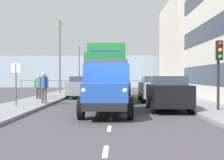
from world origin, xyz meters
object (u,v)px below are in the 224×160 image
(truck_vintage_blue, at_px, (107,88))
(pedestrian_couple_b, at_px, (39,85))
(car_navy_oppositeside_2, at_px, (92,83))
(pedestrian_near_railing, at_px, (43,83))
(car_white_kerbside_1, at_px, (153,88))
(traffic_light_near, at_px, (219,60))
(street_sign, at_px, (16,77))
(car_black_kerbside_near, at_px, (168,93))
(pedestrian_by_lamp, at_px, (44,85))
(lamp_post_far, at_px, (79,63))
(lamp_post_promenade, at_px, (60,50))
(car_teal_oppositeside_1, at_px, (88,85))
(car_grey_oppositeside_0, at_px, (80,87))
(lorry_cargo_green, at_px, (107,71))

(truck_vintage_blue, distance_m, pedestrian_couple_b, 9.14)
(car_navy_oppositeside_2, relative_size, pedestrian_near_railing, 2.57)
(car_white_kerbside_1, bearing_deg, traffic_light_near, 108.53)
(street_sign, bearing_deg, car_black_kerbside_near, 173.77)
(car_navy_oppositeside_2, distance_m, pedestrian_by_lamp, 17.93)
(pedestrian_couple_b, distance_m, lamp_post_far, 19.96)
(pedestrian_near_railing, distance_m, lamp_post_promenade, 5.34)
(car_black_kerbside_near, bearing_deg, pedestrian_couple_b, -36.55)
(car_teal_oppositeside_1, height_order, car_navy_oppositeside_2, same)
(truck_vintage_blue, bearing_deg, car_teal_oppositeside_1, -81.61)
(car_black_kerbside_near, height_order, lamp_post_promenade, lamp_post_promenade)
(pedestrian_near_railing, xyz_separation_m, traffic_light_near, (-10.54, 9.35, 1.25))
(car_navy_oppositeside_2, bearing_deg, pedestrian_near_railing, 76.79)
(truck_vintage_blue, bearing_deg, car_navy_oppositeside_2, -83.55)
(car_grey_oppositeside_0, distance_m, lamp_post_promenade, 5.65)
(car_black_kerbside_near, bearing_deg, pedestrian_near_railing, -45.67)
(car_black_kerbside_near, distance_m, car_grey_oppositeside_0, 10.52)
(truck_vintage_blue, xyz_separation_m, pedestrian_near_railing, (5.38, -10.23, 0.04))
(lorry_cargo_green, xyz_separation_m, lamp_post_promenade, (4.63, -6.62, 2.09))
(pedestrian_near_railing, bearing_deg, lamp_post_promenade, -96.20)
(car_navy_oppositeside_2, xyz_separation_m, street_sign, (2.35, 19.82, 0.79))
(pedestrian_near_railing, height_order, lamp_post_promenade, lamp_post_promenade)
(car_white_kerbside_1, distance_m, lamp_post_promenade, 11.10)
(car_black_kerbside_near, relative_size, pedestrian_by_lamp, 2.14)
(lorry_cargo_green, height_order, street_sign, lorry_cargo_green)
(car_navy_oppositeside_2, relative_size, lamp_post_promenade, 0.68)
(car_black_kerbside_near, distance_m, lamp_post_promenade, 15.48)
(lorry_cargo_green, xyz_separation_m, pedestrian_couple_b, (4.77, 0.41, -0.96))
(truck_vintage_blue, distance_m, car_black_kerbside_near, 3.41)
(lorry_cargo_green, relative_size, lamp_post_promenade, 1.21)
(lamp_post_far, bearing_deg, pedestrian_near_railing, 87.88)
(car_white_kerbside_1, distance_m, pedestrian_near_railing, 8.76)
(lorry_cargo_green, xyz_separation_m, car_black_kerbside_near, (-3.20, 6.32, -1.18))
(car_black_kerbside_near, relative_size, car_grey_oppositeside_0, 0.95)
(car_grey_oppositeside_0, distance_m, street_sign, 8.51)
(truck_vintage_blue, xyz_separation_m, car_grey_oppositeside_0, (2.53, -10.70, -0.28))
(street_sign, bearing_deg, lorry_cargo_green, -130.10)
(car_teal_oppositeside_1, bearing_deg, traffic_light_near, 115.30)
(car_navy_oppositeside_2, bearing_deg, car_teal_oppositeside_1, 90.00)
(car_white_kerbside_1, xyz_separation_m, pedestrian_couple_b, (7.97, -0.11, 0.22))
(pedestrian_near_railing, bearing_deg, car_teal_oppositeside_1, -112.43)
(truck_vintage_blue, xyz_separation_m, lamp_post_far, (4.75, -27.42, 2.45))
(street_sign, bearing_deg, traffic_light_near, 170.44)
(truck_vintage_blue, height_order, car_navy_oppositeside_2, truck_vintage_blue)
(pedestrian_near_railing, relative_size, traffic_light_near, 0.56)
(car_teal_oppositeside_1, relative_size, street_sign, 1.80)
(car_white_kerbside_1, height_order, pedestrian_by_lamp, pedestrian_by_lamp)
(car_navy_oppositeside_2, xyz_separation_m, pedestrian_couple_b, (2.51, 14.76, 0.22))
(lamp_post_promenade, height_order, lamp_post_far, lamp_post_promenade)
(lorry_cargo_green, distance_m, lamp_post_promenade, 8.35)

